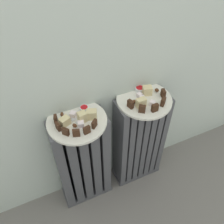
# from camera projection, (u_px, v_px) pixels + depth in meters

# --- Properties ---
(ground_plane) EXTENTS (6.00, 6.00, 0.00)m
(ground_plane) POSITION_uv_depth(u_px,v_px,m) (132.00, 220.00, 1.41)
(ground_plane) COLOR slate
(radiator_left) EXTENTS (0.29, 0.13, 0.63)m
(radiator_left) POSITION_uv_depth(u_px,v_px,m) (83.00, 162.00, 1.31)
(radiator_left) COLOR #47474C
(radiator_left) RESTS_ON ground_plane
(radiator_right) EXTENTS (0.29, 0.13, 0.63)m
(radiator_right) POSITION_uv_depth(u_px,v_px,m) (139.00, 142.00, 1.41)
(radiator_right) COLOR #47474C
(radiator_right) RESTS_ON ground_plane
(plate_left) EXTENTS (0.27, 0.27, 0.01)m
(plate_left) POSITION_uv_depth(u_px,v_px,m) (77.00, 121.00, 1.08)
(plate_left) COLOR silver
(plate_left) RESTS_ON radiator_left
(plate_right) EXTENTS (0.27, 0.27, 0.01)m
(plate_right) POSITION_uv_depth(u_px,v_px,m) (144.00, 100.00, 1.18)
(plate_right) COLOR silver
(plate_right) RESTS_ON radiator_right
(dark_cake_slice_left_0) EXTENTS (0.02, 0.03, 0.04)m
(dark_cake_slice_left_0) POSITION_uv_depth(u_px,v_px,m) (56.00, 119.00, 1.06)
(dark_cake_slice_left_0) COLOR #382114
(dark_cake_slice_left_0) RESTS_ON plate_left
(dark_cake_slice_left_1) EXTENTS (0.02, 0.03, 0.04)m
(dark_cake_slice_left_1) POSITION_uv_depth(u_px,v_px,m) (58.00, 126.00, 1.03)
(dark_cake_slice_left_1) COLOR #382114
(dark_cake_slice_left_1) RESTS_ON plate_left
(dark_cake_slice_left_2) EXTENTS (0.03, 0.03, 0.04)m
(dark_cake_slice_left_2) POSITION_uv_depth(u_px,v_px,m) (66.00, 132.00, 1.01)
(dark_cake_slice_left_2) COLOR #382114
(dark_cake_slice_left_2) RESTS_ON plate_left
(dark_cake_slice_left_3) EXTENTS (0.03, 0.02, 0.04)m
(dark_cake_slice_left_3) POSITION_uv_depth(u_px,v_px,m) (76.00, 133.00, 1.00)
(dark_cake_slice_left_3) COLOR #382114
(dark_cake_slice_left_3) RESTS_ON plate_left
(dark_cake_slice_left_4) EXTENTS (0.03, 0.02, 0.04)m
(dark_cake_slice_left_4) POSITION_uv_depth(u_px,v_px,m) (87.00, 130.00, 1.01)
(dark_cake_slice_left_4) COLOR #382114
(dark_cake_slice_left_4) RESTS_ON plate_left
(dark_cake_slice_left_5) EXTENTS (0.03, 0.03, 0.04)m
(dark_cake_slice_left_5) POSITION_uv_depth(u_px,v_px,m) (94.00, 124.00, 1.04)
(dark_cake_slice_left_5) COLOR #382114
(dark_cake_slice_left_5) RESTS_ON plate_left
(marble_cake_slice_left_0) EXTENTS (0.05, 0.05, 0.04)m
(marble_cake_slice_left_0) POSITION_uv_depth(u_px,v_px,m) (65.00, 121.00, 1.05)
(marble_cake_slice_left_0) COLOR beige
(marble_cake_slice_left_0) RESTS_ON plate_left
(marble_cake_slice_left_1) EXTENTS (0.05, 0.05, 0.04)m
(marble_cake_slice_left_1) POSITION_uv_depth(u_px,v_px,m) (92.00, 114.00, 1.07)
(marble_cake_slice_left_1) COLOR beige
(marble_cake_slice_left_1) RESTS_ON plate_left
(marble_cake_slice_left_2) EXTENTS (0.04, 0.04, 0.05)m
(marble_cake_slice_left_2) POSITION_uv_depth(u_px,v_px,m) (82.00, 117.00, 1.06)
(marble_cake_slice_left_2) COLOR beige
(marble_cake_slice_left_2) RESTS_ON plate_left
(turkish_delight_left_0) EXTENTS (0.03, 0.03, 0.02)m
(turkish_delight_left_0) POSITION_uv_depth(u_px,v_px,m) (73.00, 114.00, 1.08)
(turkish_delight_left_0) COLOR white
(turkish_delight_left_0) RESTS_ON plate_left
(turkish_delight_left_1) EXTENTS (0.03, 0.03, 0.03)m
(turkish_delight_left_1) POSITION_uv_depth(u_px,v_px,m) (81.00, 124.00, 1.04)
(turkish_delight_left_1) COLOR white
(turkish_delight_left_1) RESTS_ON plate_left
(medjool_date_left_0) EXTENTS (0.02, 0.03, 0.02)m
(medjool_date_left_0) POSITION_uv_depth(u_px,v_px,m) (75.00, 125.00, 1.04)
(medjool_date_left_0) COLOR #4C2814
(medjool_date_left_0) RESTS_ON plate_left
(medjool_date_left_1) EXTENTS (0.02, 0.03, 0.02)m
(medjool_date_left_1) POSITION_uv_depth(u_px,v_px,m) (62.00, 114.00, 1.09)
(medjool_date_left_1) COLOR #4C2814
(medjool_date_left_1) RESTS_ON plate_left
(jam_bowl_left) EXTENTS (0.04, 0.04, 0.03)m
(jam_bowl_left) POSITION_uv_depth(u_px,v_px,m) (84.00, 109.00, 1.11)
(jam_bowl_left) COLOR white
(jam_bowl_left) RESTS_ON plate_left
(dark_cake_slice_right_0) EXTENTS (0.02, 0.03, 0.04)m
(dark_cake_slice_right_0) POSITION_uv_depth(u_px,v_px,m) (131.00, 104.00, 1.12)
(dark_cake_slice_right_0) COLOR #382114
(dark_cake_slice_right_0) RESTS_ON plate_right
(dark_cake_slice_right_1) EXTENTS (0.03, 0.03, 0.04)m
(dark_cake_slice_right_1) POSITION_uv_depth(u_px,v_px,m) (142.00, 109.00, 1.10)
(dark_cake_slice_right_1) COLOR #382114
(dark_cake_slice_right_1) RESTS_ON plate_right
(dark_cake_slice_right_2) EXTENTS (0.03, 0.02, 0.04)m
(dark_cake_slice_right_2) POSITION_uv_depth(u_px,v_px,m) (155.00, 108.00, 1.10)
(dark_cake_slice_right_2) COLOR #382114
(dark_cake_slice_right_2) RESTS_ON plate_right
(dark_cake_slice_right_3) EXTENTS (0.03, 0.03, 0.04)m
(dark_cake_slice_right_3) POSITION_uv_depth(u_px,v_px,m) (163.00, 102.00, 1.13)
(dark_cake_slice_right_3) COLOR #382114
(dark_cake_slice_right_3) RESTS_ON plate_right
(dark_cake_slice_right_4) EXTENTS (0.02, 0.03, 0.04)m
(dark_cake_slice_right_4) POSITION_uv_depth(u_px,v_px,m) (163.00, 93.00, 1.17)
(dark_cake_slice_right_4) COLOR #382114
(dark_cake_slice_right_4) RESTS_ON plate_right
(marble_cake_slice_right_0) EXTENTS (0.05, 0.05, 0.04)m
(marble_cake_slice_right_0) POSITION_uv_depth(u_px,v_px,m) (147.00, 90.00, 1.19)
(marble_cake_slice_right_0) COLOR beige
(marble_cake_slice_right_0) RESTS_ON plate_right
(marble_cake_slice_right_1) EXTENTS (0.04, 0.03, 0.04)m
(marble_cake_slice_right_1) POSITION_uv_depth(u_px,v_px,m) (141.00, 103.00, 1.12)
(marble_cake_slice_right_1) COLOR beige
(marble_cake_slice_right_1) RESTS_ON plate_right
(turkish_delight_right_0) EXTENTS (0.03, 0.03, 0.02)m
(turkish_delight_right_0) POSITION_uv_depth(u_px,v_px,m) (139.00, 95.00, 1.18)
(turkish_delight_right_0) COLOR white
(turkish_delight_right_0) RESTS_ON plate_right
(turkish_delight_right_1) EXTENTS (0.03, 0.03, 0.02)m
(turkish_delight_right_1) POSITION_uv_depth(u_px,v_px,m) (142.00, 99.00, 1.16)
(turkish_delight_right_1) COLOR white
(turkish_delight_right_1) RESTS_ON plate_right
(turkish_delight_right_2) EXTENTS (0.03, 0.03, 0.02)m
(turkish_delight_right_2) POSITION_uv_depth(u_px,v_px,m) (152.00, 103.00, 1.14)
(turkish_delight_right_2) COLOR white
(turkish_delight_right_2) RESTS_ON plate_right
(medjool_date_right_0) EXTENTS (0.02, 0.02, 0.02)m
(medjool_date_right_0) POSITION_uv_depth(u_px,v_px,m) (157.00, 90.00, 1.21)
(medjool_date_right_0) COLOR #4C2814
(medjool_date_right_0) RESTS_ON plate_right
(medjool_date_right_1) EXTENTS (0.03, 0.02, 0.02)m
(medjool_date_right_1) POSITION_uv_depth(u_px,v_px,m) (134.00, 102.00, 1.15)
(medjool_date_right_1) COLOR #4C2814
(medjool_date_right_1) RESTS_ON plate_right
(jam_bowl_right) EXTENTS (0.04, 0.04, 0.02)m
(jam_bowl_right) POSITION_uv_depth(u_px,v_px,m) (140.00, 89.00, 1.21)
(jam_bowl_right) COLOR white
(jam_bowl_right) RESTS_ON plate_right
(fork) EXTENTS (0.05, 0.10, 0.00)m
(fork) POSITION_uv_depth(u_px,v_px,m) (77.00, 122.00, 1.07)
(fork) COLOR silver
(fork) RESTS_ON plate_left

